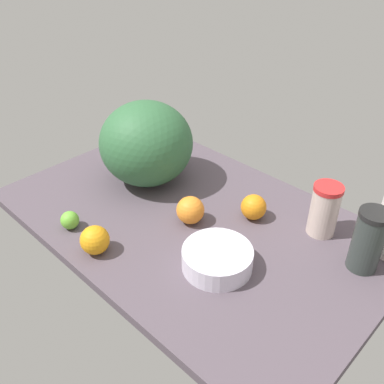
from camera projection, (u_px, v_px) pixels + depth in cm
name	position (u px, v px, depth cm)	size (l,w,h in cm)	color
countertop	(192.00, 222.00, 135.58)	(120.00, 76.00, 3.00)	#524650
tumbler_cup	(324.00, 210.00, 124.66)	(8.57, 8.57, 16.41)	beige
mixing_bowl	(217.00, 259.00, 115.19)	(19.27, 19.27, 5.93)	silver
watermelon	(146.00, 143.00, 145.49)	(31.90, 31.90, 28.90)	#30633A
shaker_bottle	(368.00, 240.00, 111.87)	(8.40, 8.40, 18.39)	#313936
lime_far_back	(70.00, 220.00, 129.36)	(5.61, 5.61, 5.61)	#68B537
orange_near_front	(190.00, 210.00, 130.99)	(8.69, 8.69, 8.69)	orange
orange_loose	(95.00, 240.00, 119.69)	(8.34, 8.34, 8.34)	orange
orange_beside_bowl	(254.00, 207.00, 132.84)	(8.04, 8.04, 8.04)	orange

